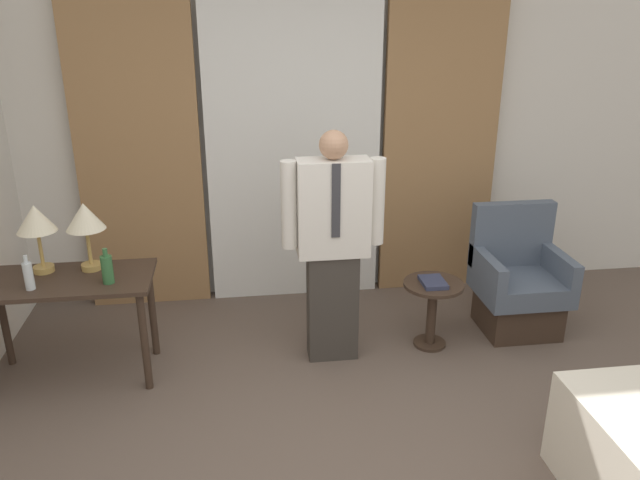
% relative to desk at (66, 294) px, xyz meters
% --- Properties ---
extents(wall_back, '(10.00, 0.06, 2.70)m').
position_rel_desk_xyz_m(wall_back, '(1.60, 1.22, 0.74)').
color(wall_back, silver).
rests_on(wall_back, ground_plane).
extents(curtain_sheer_center, '(1.40, 0.06, 2.58)m').
position_rel_desk_xyz_m(curtain_sheer_center, '(1.60, 1.09, 0.68)').
color(curtain_sheer_center, white).
rests_on(curtain_sheer_center, ground_plane).
extents(curtain_drape_left, '(0.96, 0.06, 2.58)m').
position_rel_desk_xyz_m(curtain_drape_left, '(0.38, 1.09, 0.68)').
color(curtain_drape_left, '#997047').
rests_on(curtain_drape_left, ground_plane).
extents(curtain_drape_right, '(0.96, 0.06, 2.58)m').
position_rel_desk_xyz_m(curtain_drape_right, '(2.82, 1.09, 0.68)').
color(curtain_drape_right, '#997047').
rests_on(curtain_drape_right, ground_plane).
extents(desk, '(1.12, 0.56, 0.72)m').
position_rel_desk_xyz_m(desk, '(0.00, 0.00, 0.00)').
color(desk, '#38281E').
rests_on(desk, ground_plane).
extents(table_lamp_left, '(0.25, 0.25, 0.46)m').
position_rel_desk_xyz_m(table_lamp_left, '(-0.15, 0.13, 0.46)').
color(table_lamp_left, tan).
rests_on(table_lamp_left, desk).
extents(table_lamp_right, '(0.25, 0.25, 0.46)m').
position_rel_desk_xyz_m(table_lamp_right, '(0.15, 0.13, 0.46)').
color(table_lamp_right, tan).
rests_on(table_lamp_right, desk).
extents(bottle_near_edge, '(0.06, 0.06, 0.23)m').
position_rel_desk_xyz_m(bottle_near_edge, '(-0.16, -0.14, 0.21)').
color(bottle_near_edge, silver).
rests_on(bottle_near_edge, desk).
extents(bottle_by_lamp, '(0.07, 0.07, 0.23)m').
position_rel_desk_xyz_m(bottle_by_lamp, '(0.30, -0.11, 0.21)').
color(bottle_by_lamp, '#336638').
rests_on(bottle_by_lamp, desk).
extents(person, '(0.69, 0.23, 1.63)m').
position_rel_desk_xyz_m(person, '(1.76, 0.03, 0.27)').
color(person, '#38332D').
rests_on(person, ground_plane).
extents(armchair, '(0.64, 0.58, 0.96)m').
position_rel_desk_xyz_m(armchair, '(3.23, 0.24, -0.26)').
color(armchair, '#38281E').
rests_on(armchair, ground_plane).
extents(side_table, '(0.43, 0.43, 0.50)m').
position_rel_desk_xyz_m(side_table, '(2.50, 0.07, -0.27)').
color(side_table, '#38281E').
rests_on(side_table, ground_plane).
extents(book, '(0.17, 0.22, 0.03)m').
position_rel_desk_xyz_m(book, '(2.49, 0.05, -0.09)').
color(book, '#2D334C').
rests_on(book, side_table).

